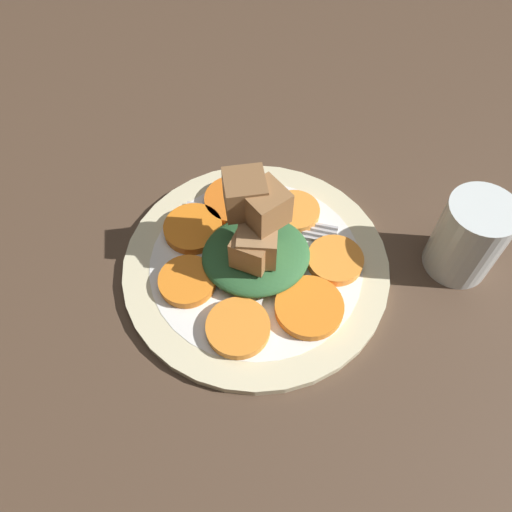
{
  "coord_description": "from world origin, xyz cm",
  "views": [
    {
      "loc": [
        5.39,
        28.22,
        46.63
      ],
      "look_at": [
        0.0,
        0.0,
        4.1
      ],
      "focal_mm": 35.0,
      "sensor_mm": 36.0,
      "label": 1
    }
  ],
  "objects": [
    {
      "name": "plate",
      "position": [
        0.0,
        0.0,
        2.52
      ],
      "size": [
        27.86,
        27.86,
        1.05
      ],
      "color": "beige",
      "rests_on": "table_slab"
    },
    {
      "name": "carrot_slice_6",
      "position": [
        0.88,
        -8.21,
        3.6
      ],
      "size": [
        6.84,
        6.84,
        1.0
      ],
      "primitive_type": "cylinder",
      "color": "orange",
      "rests_on": "plate"
    },
    {
      "name": "carrot_slice_3",
      "position": [
        -4.02,
        6.57,
        3.6
      ],
      "size": [
        6.76,
        6.76,
        1.0
      ],
      "primitive_type": "cylinder",
      "color": "orange",
      "rests_on": "plate"
    },
    {
      "name": "table_slab",
      "position": [
        0.0,
        0.0,
        1.0
      ],
      "size": [
        120.0,
        120.0,
        2.0
      ],
      "primitive_type": "cube",
      "color": "#4C3828",
      "rests_on": "ground"
    },
    {
      "name": "carrot_slice_2",
      "position": [
        3.16,
        7.42,
        3.6
      ],
      "size": [
        6.18,
        6.18,
        1.0
      ],
      "primitive_type": "cylinder",
      "color": "orange",
      "rests_on": "plate"
    },
    {
      "name": "carrot_slice_5",
      "position": [
        -5.39,
        -5.37,
        3.6
      ],
      "size": [
        5.54,
        5.54,
        1.0
      ],
      "primitive_type": "cylinder",
      "color": "orange",
      "rests_on": "plate"
    },
    {
      "name": "center_pile",
      "position": [
        0.03,
        -0.16,
        6.49
      ],
      "size": [
        11.16,
        10.04,
        10.15
      ],
      "color": "#2D6033",
      "rests_on": "plate"
    },
    {
      "name": "fork",
      "position": [
        -1.79,
        -4.9,
        3.3
      ],
      "size": [
        16.21,
        8.78,
        0.4
      ],
      "rotation": [
        0.0,
        0.0,
        -0.44
      ],
      "color": "#B2B2B7",
      "rests_on": "plate"
    },
    {
      "name": "carrot_slice_0",
      "position": [
        5.96,
        -5.16,
        3.6
      ],
      "size": [
        6.35,
        6.35,
        1.0
      ],
      "primitive_type": "cylinder",
      "color": "orange",
      "rests_on": "plate"
    },
    {
      "name": "carrot_slice_4",
      "position": [
        -8.03,
        1.7,
        3.6
      ],
      "size": [
        5.85,
        5.85,
        1.0
      ],
      "primitive_type": "cylinder",
      "color": "orange",
      "rests_on": "plate"
    },
    {
      "name": "carrot_slice_1",
      "position": [
        7.33,
        1.37,
        3.6
      ],
      "size": [
        5.8,
        5.8,
        1.0
      ],
      "primitive_type": "cylinder",
      "color": "orange",
      "rests_on": "plate"
    },
    {
      "name": "water_glass",
      "position": [
        -20.94,
        3.4,
        6.53
      ],
      "size": [
        6.74,
        6.74,
        9.07
      ],
      "color": "silver",
      "rests_on": "table_slab"
    }
  ]
}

